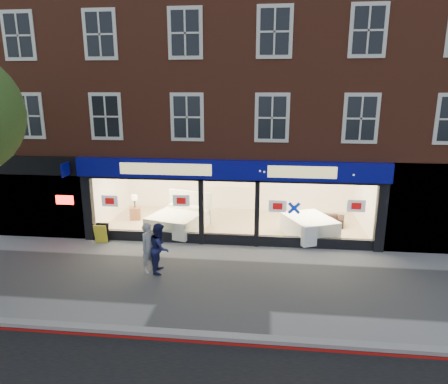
% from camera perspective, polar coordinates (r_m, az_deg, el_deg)
% --- Properties ---
extents(ground, '(120.00, 120.00, 0.00)m').
position_cam_1_polar(ground, '(12.65, -0.69, -12.64)').
color(ground, gray).
rests_on(ground, ground).
extents(kerb_line, '(60.00, 0.10, 0.01)m').
position_cam_1_polar(kerb_line, '(10.02, -2.98, -20.67)').
color(kerb_line, '#8C0A07').
rests_on(kerb_line, ground).
extents(kerb_stone, '(60.00, 0.25, 0.12)m').
position_cam_1_polar(kerb_stone, '(10.15, -2.80, -19.78)').
color(kerb_stone, gray).
rests_on(kerb_stone, ground).
extents(showroom_floor, '(11.00, 4.50, 0.10)m').
position_cam_1_polar(showroom_floor, '(17.45, 1.41, -4.63)').
color(showroom_floor, tan).
rests_on(showroom_floor, ground).
extents(building, '(19.00, 8.26, 10.30)m').
position_cam_1_polar(building, '(18.18, 1.96, 17.34)').
color(building, brown).
rests_on(building, ground).
extents(display_bed, '(2.60, 2.87, 1.37)m').
position_cam_1_polar(display_bed, '(16.78, -6.46, -3.97)').
color(display_bed, white).
rests_on(display_bed, showroom_floor).
extents(bedside_table, '(0.54, 0.54, 0.55)m').
position_cam_1_polar(bedside_table, '(18.31, -12.55, -2.98)').
color(bedside_table, brown).
rests_on(bedside_table, showroom_floor).
extents(mattress_stack, '(2.27, 2.48, 0.79)m').
position_cam_1_polar(mattress_stack, '(16.16, 12.09, -4.89)').
color(mattress_stack, white).
rests_on(mattress_stack, showroom_floor).
extents(sofa, '(2.13, 1.18, 0.59)m').
position_cam_1_polar(sofa, '(17.71, 13.53, -3.58)').
color(sofa, black).
rests_on(sofa, showroom_floor).
extents(a_board, '(0.51, 0.35, 0.76)m').
position_cam_1_polar(a_board, '(16.15, -17.09, -5.65)').
color(a_board, yellow).
rests_on(a_board, ground).
extents(pedestrian_grey, '(0.66, 0.72, 1.65)m').
position_cam_1_polar(pedestrian_grey, '(13.19, -10.67, -7.79)').
color(pedestrian_grey, '#9A9CA1').
rests_on(pedestrian_grey, ground).
extents(pedestrian_blue, '(0.68, 0.84, 1.63)m').
position_cam_1_polar(pedestrian_blue, '(13.13, -9.15, -7.86)').
color(pedestrian_blue, '#1B1E4D').
rests_on(pedestrian_blue, ground).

